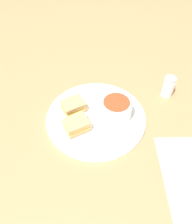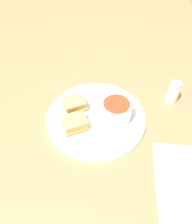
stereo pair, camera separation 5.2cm
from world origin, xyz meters
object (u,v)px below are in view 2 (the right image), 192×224
at_px(spoon, 97,96).
at_px(sandwich_half_near, 74,104).
at_px(salt_shaker, 173,92).
at_px(sandwich_half_far, 75,123).
at_px(soup_bowl, 116,110).

height_order(spoon, sandwich_half_near, sandwich_half_near).
bearing_deg(spoon, salt_shaker, -142.76).
bearing_deg(sandwich_half_far, soup_bowl, 48.33).
bearing_deg(soup_bowl, sandwich_half_near, -165.75).
relative_size(sandwich_half_far, salt_shaker, 1.18).
distance_m(sandwich_half_near, sandwich_half_far, 0.08).
xyz_separation_m(spoon, sandwich_half_far, (0.01, -0.16, 0.02)).
distance_m(soup_bowl, spoon, 0.12).
bearing_deg(sandwich_half_near, spoon, 66.29).
height_order(soup_bowl, spoon, soup_bowl).
distance_m(spoon, salt_shaker, 0.28).
bearing_deg(soup_bowl, salt_shaker, 55.53).
bearing_deg(sandwich_half_far, spoon, 93.54).
relative_size(spoon, sandwich_half_near, 1.34).
relative_size(soup_bowl, spoon, 0.80).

